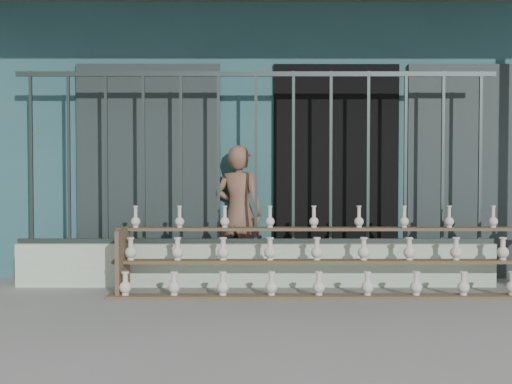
{
  "coord_description": "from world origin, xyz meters",
  "views": [
    {
      "loc": [
        -0.02,
        -5.41,
        1.22
      ],
      "look_at": [
        0.0,
        1.0,
        1.0
      ],
      "focal_mm": 45.0,
      "sensor_mm": 36.0,
      "label": 1
    }
  ],
  "objects": [
    {
      "name": "ground",
      "position": [
        0.0,
        0.0,
        0.0
      ],
      "size": [
        60.0,
        60.0,
        0.0
      ],
      "primitive_type": "plane",
      "color": "slate"
    },
    {
      "name": "workshop_building",
      "position": [
        0.0,
        4.23,
        1.62
      ],
      "size": [
        7.4,
        6.6,
        3.21
      ],
      "color": "#285155",
      "rests_on": "ground"
    },
    {
      "name": "parapet_wall",
      "position": [
        0.0,
        1.3,
        0.23
      ],
      "size": [
        5.0,
        0.2,
        0.45
      ],
      "primitive_type": "cube",
      "color": "#B6CBAE",
      "rests_on": "ground"
    },
    {
      "name": "elderly_woman",
      "position": [
        -0.19,
        1.65,
        0.75
      ],
      "size": [
        0.63,
        0.52,
        1.49
      ],
      "primitive_type": "imported",
      "rotation": [
        0.0,
        0.0,
        2.8
      ],
      "color": "brown",
      "rests_on": "ground"
    },
    {
      "name": "shelf_rack",
      "position": [
        0.83,
        0.89,
        0.36
      ],
      "size": [
        4.5,
        0.68,
        0.85
      ],
      "color": "brown",
      "rests_on": "ground"
    },
    {
      "name": "security_fence",
      "position": [
        -0.0,
        1.3,
        1.35
      ],
      "size": [
        5.0,
        0.04,
        1.8
      ],
      "color": "#283330",
      "rests_on": "parapet_wall"
    }
  ]
}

